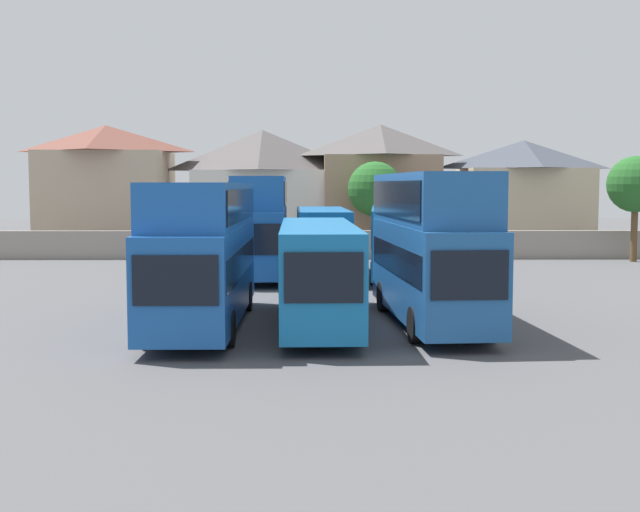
# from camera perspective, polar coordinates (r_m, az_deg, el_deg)

# --- Properties ---
(ground) EXTENTS (140.00, 140.00, 0.00)m
(ground) POSITION_cam_1_polar(r_m,az_deg,el_deg) (45.77, -0.19, -0.96)
(ground) COLOR #4C4C4F
(depot_boundary_wall) EXTENTS (56.00, 0.50, 1.80)m
(depot_boundary_wall) POSITION_cam_1_polar(r_m,az_deg,el_deg) (52.41, -0.24, 0.78)
(depot_boundary_wall) COLOR gray
(depot_boundary_wall) RESTS_ON ground
(bus_1) EXTENTS (2.67, 11.27, 4.76)m
(bus_1) POSITION_cam_1_polar(r_m,az_deg,el_deg) (27.56, -8.03, 0.70)
(bus_1) COLOR #1952A2
(bus_1) RESTS_ON ground
(bus_2) EXTENTS (2.68, 11.44, 3.38)m
(bus_2) POSITION_cam_1_polar(r_m,az_deg,el_deg) (27.65, -0.16, -0.80)
(bus_2) COLOR #1364A6
(bus_2) RESTS_ON ground
(bus_3) EXTENTS (3.11, 10.35, 5.07)m
(bus_3) POSITION_cam_1_polar(r_m,az_deg,el_deg) (27.86, 7.59, 1.09)
(bus_3) COLOR #1E5393
(bus_3) RESTS_ON ground
(bus_4) EXTENTS (2.77, 11.43, 5.09)m
(bus_4) POSITION_cam_1_polar(r_m,az_deg,el_deg) (42.47, -4.07, 2.45)
(bus_4) COLOR #1C57A2
(bus_4) RESTS_ON ground
(bus_5) EXTENTS (2.78, 10.27, 3.46)m
(bus_5) POSITION_cam_1_polar(r_m,az_deg,el_deg) (42.25, 0.14, 1.23)
(bus_5) COLOR #105AA6
(bus_5) RESTS_ON ground
(bus_6) EXTENTS (3.41, 11.55, 3.52)m
(bus_6) POSITION_cam_1_polar(r_m,az_deg,el_deg) (42.28, 5.32, 1.26)
(bus_6) COLOR #0D5CA0
(bus_6) RESTS_ON ground
(house_terrace_left) EXTENTS (9.13, 7.76, 8.96)m
(house_terrace_left) POSITION_cam_1_polar(r_m,az_deg,el_deg) (61.95, -14.46, 4.64)
(house_terrace_left) COLOR tan
(house_terrace_left) RESTS_ON ground
(house_terrace_centre) EXTENTS (10.17, 7.58, 8.67)m
(house_terrace_centre) POSITION_cam_1_polar(r_m,az_deg,el_deg) (60.95, -3.96, 4.67)
(house_terrace_centre) COLOR silver
(house_terrace_centre) RESTS_ON ground
(house_terrace_right) EXTENTS (8.52, 6.51, 8.99)m
(house_terrace_right) POSITION_cam_1_polar(r_m,az_deg,el_deg) (59.95, 4.17, 4.81)
(house_terrace_right) COLOR #9E7A60
(house_terrace_right) RESTS_ON ground
(house_terrace_far_right) EXTENTS (9.11, 7.44, 7.90)m
(house_terrace_far_right) POSITION_cam_1_polar(r_m,az_deg,el_deg) (62.28, 13.80, 4.17)
(house_terrace_far_right) COLOR #C6B293
(house_terrace_far_right) RESTS_ON ground
(tree_left_of_lot) EXTENTS (3.43, 3.43, 6.45)m
(tree_left_of_lot) POSITION_cam_1_polar(r_m,az_deg,el_deg) (54.00, 20.90, 4.60)
(tree_left_of_lot) COLOR brown
(tree_left_of_lot) RESTS_ON ground
(tree_behind_wall) EXTENTS (3.63, 3.63, 6.23)m
(tree_behind_wall) POSITION_cam_1_polar(r_m,az_deg,el_deg) (54.94, 3.82, 4.59)
(tree_behind_wall) COLOR brown
(tree_behind_wall) RESTS_ON ground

